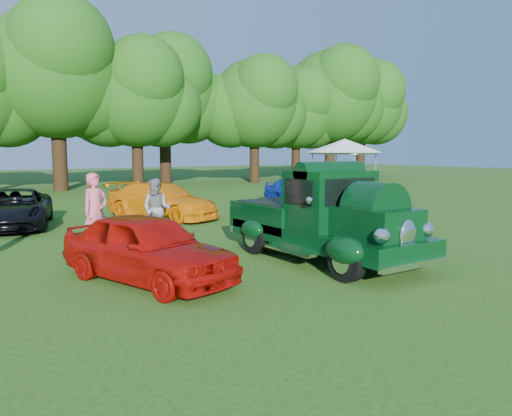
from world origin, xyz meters
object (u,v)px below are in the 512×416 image
hero_pickup (322,221)px  back_car_black (14,209)px  back_car_green (333,189)px  red_convertible (147,248)px  spectator_pink (96,212)px  back_car_orange (162,201)px  spectator_grey (157,209)px  back_car_blue (301,190)px  canopy_tent (345,146)px

hero_pickup → back_car_black: bearing=119.7°
back_car_green → back_car_black: bearing=176.8°
red_convertible → spectator_pink: bearing=71.2°
spectator_pink → back_car_orange: bearing=29.8°
spectator_pink → spectator_grey: bearing=-1.7°
hero_pickup → spectator_pink: size_ratio=2.70×
back_car_orange → back_car_green: (8.78, 0.49, 0.04)m
back_car_black → back_car_orange: bearing=7.8°
back_car_green → spectator_pink: spectator_pink is taller
back_car_orange → back_car_blue: 7.15m
back_car_blue → back_car_green: bearing=-15.0°
canopy_tent → red_convertible: bearing=-144.1°
red_convertible → back_car_black: red_convertible is taller
spectator_pink → canopy_tent: size_ratio=0.38×
back_car_orange → back_car_black: bearing=149.5°
back_car_green → spectator_pink: 13.42m
back_car_green → spectator_pink: bearing=-160.9°
red_convertible → canopy_tent: (16.09, 11.63, 2.05)m
hero_pickup → spectator_pink: bearing=135.5°
back_car_blue → back_car_orange: bearing=-178.3°
back_car_orange → back_car_green: bearing=-20.5°
back_car_green → canopy_tent: size_ratio=0.81×
back_car_orange → back_car_green: back_car_green is taller
back_car_orange → back_car_blue: back_car_blue is taller
back_car_blue → spectator_grey: (-8.90, -4.65, 0.19)m
hero_pickup → spectator_pink: 5.60m
hero_pickup → back_car_orange: bearing=92.2°
back_car_blue → spectator_grey: size_ratio=2.30×
red_convertible → back_car_green: (12.50, 8.58, 0.03)m
red_convertible → canopy_tent: 19.96m
red_convertible → spectator_pink: size_ratio=1.99×
back_car_green → spectator_grey: spectator_grey is taller
back_car_orange → canopy_tent: size_ratio=0.87×
back_car_blue → canopy_tent: size_ratio=0.76×
back_car_black → canopy_tent: bearing=24.4°
red_convertible → back_car_black: 8.74m
spectator_grey → canopy_tent: 16.08m
hero_pickup → spectator_grey: hero_pickup is taller
back_car_black → spectator_pink: size_ratio=2.32×
red_convertible → spectator_grey: 4.66m
hero_pickup → spectator_pink: hero_pickup is taller
hero_pickup → back_car_black: (-5.15, 9.02, -0.26)m
back_car_black → canopy_tent: (17.20, 2.97, 2.08)m
back_car_orange → spectator_pink: spectator_pink is taller
back_car_blue → spectator_pink: bearing=-158.4°
back_car_black → spectator_grey: size_ratio=2.64×
canopy_tent → back_car_black: bearing=-170.2°
spectator_grey → canopy_tent: (14.16, 7.40, 1.85)m
red_convertible → back_car_green: back_car_green is taller
back_car_green → red_convertible: bearing=-148.3°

